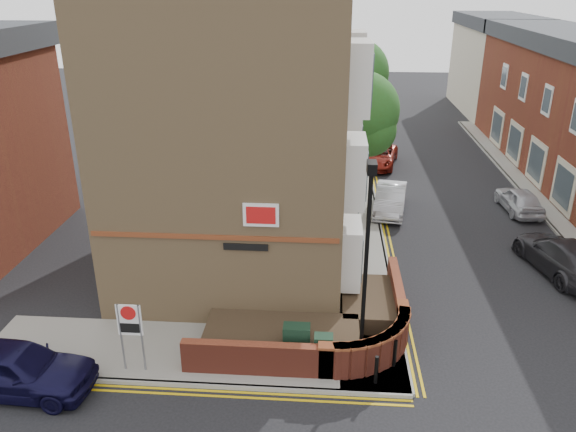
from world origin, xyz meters
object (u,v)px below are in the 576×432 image
at_px(navy_hatchback, 15,368).
at_px(silver_car_near, 390,199).
at_px(utility_cabinet_large, 297,343).
at_px(lamppost, 366,269).
at_px(zone_sign, 130,325).

height_order(navy_hatchback, silver_car_near, navy_hatchback).
xyz_separation_m(utility_cabinet_large, silver_car_near, (3.93, 12.31, -0.05)).
bearing_deg(lamppost, utility_cabinet_large, 176.99).
height_order(utility_cabinet_large, zone_sign, zone_sign).
bearing_deg(silver_car_near, utility_cabinet_large, -98.51).
relative_size(lamppost, silver_car_near, 1.54).
height_order(zone_sign, navy_hatchback, zone_sign).
relative_size(utility_cabinet_large, navy_hatchback, 0.27).
bearing_deg(navy_hatchback, silver_car_near, -37.06).
distance_m(utility_cabinet_large, silver_car_near, 12.92).
bearing_deg(lamppost, zone_sign, -173.93).
distance_m(lamppost, utility_cabinet_large, 3.24).
distance_m(lamppost, navy_hatchback, 10.11).
distance_m(lamppost, silver_car_near, 12.86).
distance_m(zone_sign, silver_car_near, 15.73).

